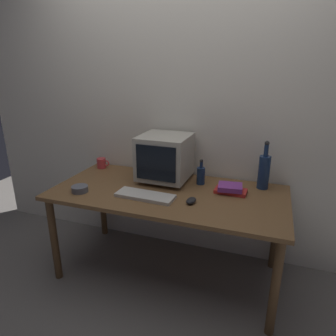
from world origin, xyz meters
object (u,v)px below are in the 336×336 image
(bottle_short, at_px, (201,175))
(cd_spindle, at_px, (80,189))
(crt_monitor, at_px, (165,157))
(bottle_tall, at_px, (264,171))
(keyboard, at_px, (145,196))
(mug, at_px, (102,163))
(book_stack, at_px, (230,189))
(computer_mouse, at_px, (191,201))

(bottle_short, distance_m, cd_spindle, 0.92)
(bottle_short, relative_size, cd_spindle, 1.69)
(crt_monitor, bearing_deg, bottle_tall, 6.79)
(keyboard, distance_m, mug, 0.78)
(book_stack, bearing_deg, cd_spindle, -161.68)
(computer_mouse, distance_m, bottle_tall, 0.63)
(keyboard, height_order, bottle_short, bottle_short)
(cd_spindle, bearing_deg, bottle_tall, 22.36)
(bottle_tall, height_order, book_stack, bottle_tall)
(mug, height_order, cd_spindle, mug)
(crt_monitor, distance_m, mug, 0.67)
(keyboard, bearing_deg, computer_mouse, 5.55)
(bottle_tall, distance_m, cd_spindle, 1.37)
(keyboard, relative_size, bottle_short, 2.08)
(bottle_tall, bearing_deg, crt_monitor, -173.21)
(bottle_short, height_order, mug, bottle_short)
(computer_mouse, bearing_deg, cd_spindle, -167.03)
(computer_mouse, xyz_separation_m, mug, (-0.96, 0.44, 0.03))
(bottle_tall, xyz_separation_m, bottle_short, (-0.46, -0.07, -0.06))
(crt_monitor, height_order, computer_mouse, crt_monitor)
(book_stack, xyz_separation_m, cd_spindle, (-1.05, -0.35, -0.01))
(book_stack, bearing_deg, crt_monitor, 171.14)
(bottle_short, bearing_deg, cd_spindle, -150.84)
(crt_monitor, xyz_separation_m, bottle_tall, (0.75, 0.09, -0.05))
(computer_mouse, height_order, cd_spindle, cd_spindle)
(crt_monitor, distance_m, bottle_short, 0.31)
(bottle_short, bearing_deg, mug, 175.03)
(keyboard, bearing_deg, crt_monitor, 89.56)
(bottle_tall, bearing_deg, mug, 179.63)
(computer_mouse, bearing_deg, keyboard, -170.16)
(crt_monitor, bearing_deg, cd_spindle, -139.93)
(book_stack, relative_size, cd_spindle, 1.93)
(cd_spindle, bearing_deg, mug, 104.27)
(book_stack, bearing_deg, keyboard, -153.50)
(cd_spindle, bearing_deg, crt_monitor, 40.07)
(bottle_short, height_order, book_stack, bottle_short)
(crt_monitor, relative_size, cd_spindle, 3.30)
(keyboard, distance_m, computer_mouse, 0.33)
(computer_mouse, distance_m, cd_spindle, 0.83)
(bottle_tall, relative_size, mug, 3.07)
(book_stack, bearing_deg, mug, 171.24)
(computer_mouse, distance_m, mug, 1.05)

